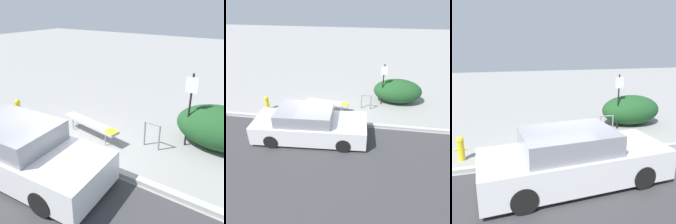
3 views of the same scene
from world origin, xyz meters
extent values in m
plane|color=gray|center=(0.00, 0.00, 0.00)|extent=(60.00, 60.00, 0.00)
cube|color=#A8A8A3|center=(0.00, 0.00, 0.07)|extent=(60.00, 0.20, 0.13)
cylinder|color=#99999E|center=(-0.68, 1.26, 0.21)|extent=(0.04, 0.04, 0.42)
cylinder|color=#99999E|center=(0.88, 1.00, 0.21)|extent=(0.04, 0.04, 0.42)
cylinder|color=#99999E|center=(-0.65, 1.46, 0.21)|extent=(0.04, 0.04, 0.42)
cylinder|color=#99999E|center=(0.92, 1.19, 0.21)|extent=(0.04, 0.04, 0.42)
cube|color=#B2B2AD|center=(0.12, 1.23, 0.47)|extent=(2.30, 0.73, 0.09)
cube|color=yellow|center=(1.06, 1.07, 0.52)|extent=(0.41, 0.41, 0.01)
cylinder|color=gray|center=(1.88, 1.71, 0.40)|extent=(0.05, 0.05, 0.80)
cylinder|color=gray|center=(2.38, 1.67, 0.40)|extent=(0.05, 0.05, 0.80)
cylinder|color=gray|center=(2.13, 1.69, 0.80)|extent=(0.55, 0.09, 0.05)
cylinder|color=black|center=(2.95, 2.40, 1.15)|extent=(0.06, 0.06, 2.30)
cube|color=white|center=(2.95, 2.36, 1.97)|extent=(0.36, 0.02, 0.46)
cylinder|color=gold|center=(-3.09, 0.83, 0.30)|extent=(0.20, 0.20, 0.60)
sphere|color=gold|center=(-3.09, 0.83, 0.66)|extent=(0.22, 0.22, 0.22)
cylinder|color=gold|center=(-3.23, 0.83, 0.36)|extent=(0.08, 0.07, 0.07)
cylinder|color=gold|center=(-2.95, 0.83, 0.36)|extent=(0.08, 0.07, 0.07)
ellipsoid|color=#1E4C23|center=(3.82, 2.86, 0.65)|extent=(2.65, 1.71, 1.31)
cylinder|color=black|center=(1.28, -0.38, 0.30)|extent=(0.61, 0.22, 0.60)
cylinder|color=black|center=(1.39, -2.03, 0.30)|extent=(0.61, 0.22, 0.60)
cylinder|color=black|center=(-1.64, -0.56, 0.30)|extent=(0.61, 0.22, 0.60)
cube|color=white|center=(-0.13, -1.30, 0.51)|extent=(4.82, 2.09, 0.77)
cube|color=gray|center=(-0.31, -1.31, 1.14)|extent=(2.36, 1.75, 0.54)
camera|label=1|loc=(4.81, -4.53, 4.08)|focal=40.00mm
camera|label=2|loc=(2.23, -8.81, 5.69)|focal=35.00mm
camera|label=3|loc=(-1.94, -6.80, 3.37)|focal=40.00mm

